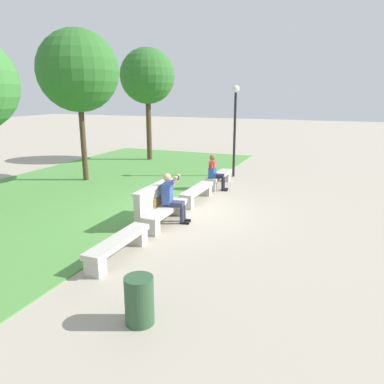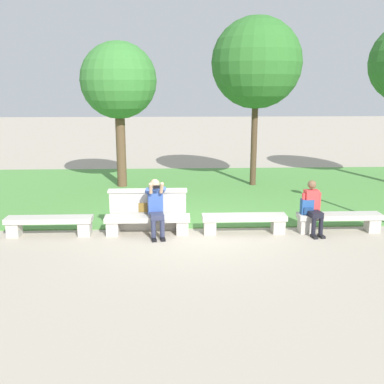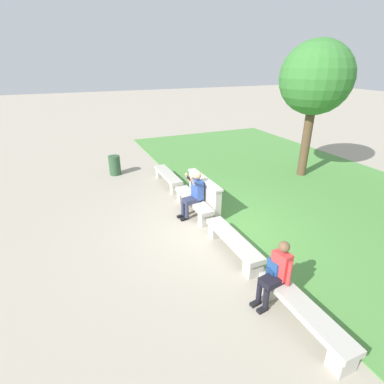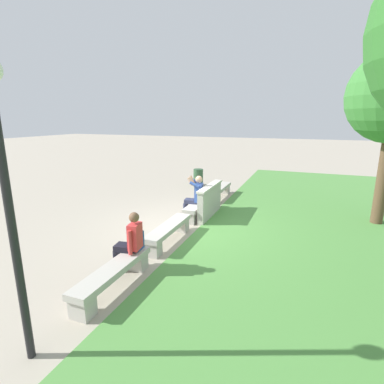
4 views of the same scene
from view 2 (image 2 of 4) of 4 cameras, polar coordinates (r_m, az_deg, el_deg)
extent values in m
plane|color=#A89E8C|center=(10.69, 0.52, -5.29)|extent=(80.00, 80.00, 0.00)
cube|color=#518E42|center=(14.90, -0.33, 0.18)|extent=(20.84, 8.00, 0.03)
cube|color=#B7B2A8|center=(10.95, -17.70, -3.35)|extent=(1.99, 0.40, 0.12)
cube|color=#B7B2A8|center=(11.26, -21.64, -4.42)|extent=(0.28, 0.34, 0.33)
cube|color=#B7B2A8|center=(10.83, -13.44, -4.51)|extent=(0.28, 0.34, 0.33)
cube|color=#B7B2A8|center=(10.58, -5.68, -3.35)|extent=(1.99, 0.40, 0.12)
cube|color=#B7B2A8|center=(10.72, -10.02, -4.52)|extent=(0.28, 0.34, 0.33)
cube|color=#B7B2A8|center=(10.63, -1.24, -4.47)|extent=(0.28, 0.34, 0.33)
cube|color=#B7B2A8|center=(10.69, 6.65, -3.20)|extent=(1.99, 0.40, 0.12)
cube|color=#B7B2A8|center=(10.66, 2.27, -4.43)|extent=(0.28, 0.34, 0.33)
cube|color=#B7B2A8|center=(10.91, 10.87, -4.24)|extent=(0.28, 0.34, 0.33)
cube|color=#B7B2A8|center=(11.27, 18.21, -2.92)|extent=(1.99, 0.40, 0.12)
cube|color=#B7B2A8|center=(11.08, 14.16, -4.15)|extent=(0.28, 0.34, 0.33)
cube|color=#B7B2A8|center=(11.64, 21.90, -3.87)|extent=(0.28, 0.34, 0.33)
cube|color=#B7B2A8|center=(10.88, -5.59, -2.40)|extent=(1.82, 0.18, 0.95)
cube|color=beige|center=(10.75, -5.65, 0.18)|extent=(1.88, 0.24, 0.06)
cube|color=brown|center=(10.76, -5.63, -1.96)|extent=(0.44, 0.02, 0.22)
cube|color=black|center=(10.25, -4.85, -6.02)|extent=(0.14, 0.25, 0.06)
cylinder|color=#2D334C|center=(10.24, -4.91, -4.78)|extent=(0.11, 0.11, 0.42)
cube|color=black|center=(10.27, -3.73, -5.95)|extent=(0.14, 0.25, 0.06)
cylinder|color=#2D334C|center=(10.27, -3.80, -4.72)|extent=(0.11, 0.11, 0.42)
cube|color=#2D334C|center=(10.35, -4.51, -3.01)|extent=(0.36, 0.46, 0.12)
cube|color=#33519E|center=(10.50, -4.69, -1.19)|extent=(0.37, 0.27, 0.56)
sphere|color=tan|center=(10.40, -4.74, 1.05)|extent=(0.22, 0.22, 0.22)
cylinder|color=#33519E|center=(10.31, -5.70, 0.18)|extent=(0.14, 0.32, 0.21)
cylinder|color=tan|center=(10.17, -5.27, 0.46)|extent=(0.09, 0.19, 0.27)
cylinder|color=#33519E|center=(10.36, -3.61, 0.27)|extent=(0.14, 0.32, 0.21)
cylinder|color=tan|center=(10.19, -3.88, 0.52)|extent=(0.13, 0.20, 0.27)
cube|color=black|center=(10.11, -4.54, 0.63)|extent=(0.15, 0.04, 0.08)
cube|color=black|center=(10.76, 15.25, -5.50)|extent=(0.13, 0.23, 0.06)
cylinder|color=black|center=(10.74, 15.18, -4.34)|extent=(0.10, 0.10, 0.42)
cube|color=black|center=(10.84, 16.11, -5.42)|extent=(0.13, 0.23, 0.06)
cylinder|color=black|center=(10.82, 16.04, -4.27)|extent=(0.10, 0.10, 0.42)
cube|color=black|center=(10.86, 15.28, -2.67)|extent=(0.34, 0.44, 0.12)
cube|color=#D83838|center=(10.98, 14.87, -1.05)|extent=(0.35, 0.25, 0.52)
sphere|color=brown|center=(10.90, 14.99, 0.93)|extent=(0.20, 0.20, 0.20)
cylinder|color=#D83838|center=(10.89, 13.95, -1.39)|extent=(0.08, 0.08, 0.48)
cylinder|color=#D83838|center=(11.07, 15.83, -1.28)|extent=(0.08, 0.08, 0.48)
cube|color=#234C8C|center=(10.96, 14.38, -1.82)|extent=(0.28, 0.20, 0.36)
cube|color=navy|center=(10.88, 14.52, -2.33)|extent=(0.20, 0.06, 0.16)
torus|color=black|center=(10.91, 14.44, -0.80)|extent=(0.10, 0.02, 0.10)
cylinder|color=brown|center=(15.46, -9.01, 5.78)|extent=(0.32, 0.32, 2.83)
sphere|color=#387A33|center=(15.32, -9.32, 13.83)|extent=(2.50, 2.50, 2.50)
cylinder|color=#4C3826|center=(15.60, 7.88, 6.65)|extent=(0.21, 0.21, 3.24)
sphere|color=#2D6B28|center=(15.51, 8.19, 15.93)|extent=(2.99, 2.99, 2.99)
camera|label=1|loc=(10.87, -59.58, 6.54)|focal=35.00mm
camera|label=3|loc=(9.61, 42.81, 14.26)|focal=28.00mm
camera|label=4|loc=(15.39, 29.22, 10.25)|focal=28.00mm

